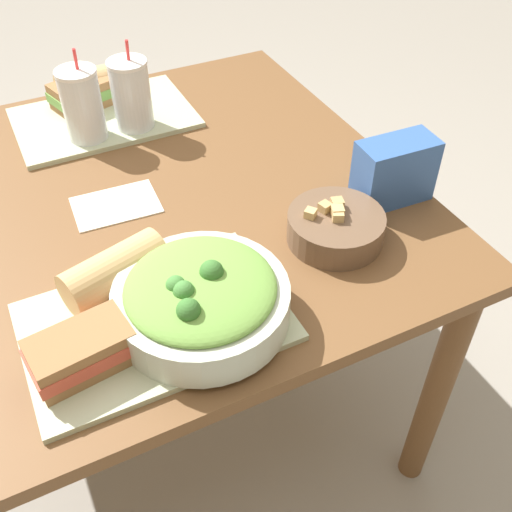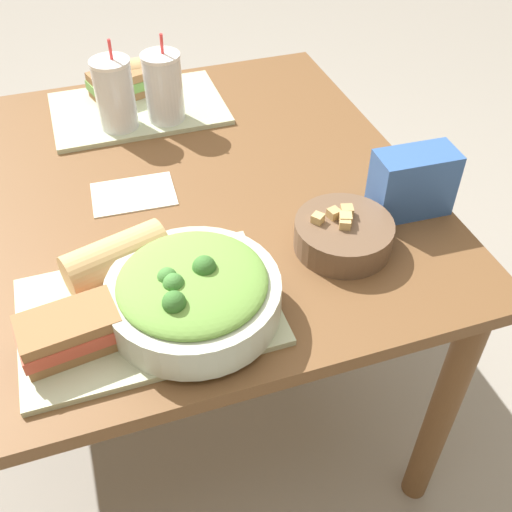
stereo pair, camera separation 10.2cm
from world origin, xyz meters
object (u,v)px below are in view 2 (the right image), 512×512
object	(u,v)px
baguette_far	(125,75)
sandwich_far	(121,84)
salad_bowl	(193,292)
drink_cup_dark	(115,96)
drink_cup_red	(164,89)
chip_bag	(413,183)
soup_bowl	(343,234)
baguette_near	(117,258)
napkin_folded	(133,193)
sandwich_near	(70,332)

from	to	relation	value
baguette_far	sandwich_far	bearing A→B (deg)	148.53
salad_bowl	drink_cup_dark	bearing A→B (deg)	92.18
drink_cup_red	chip_bag	world-z (taller)	drink_cup_red
soup_bowl	baguette_far	world-z (taller)	baguette_far
sandwich_far	chip_bag	bearing A→B (deg)	-70.48
drink_cup_red	baguette_far	bearing A→B (deg)	111.28
sandwich_far	drink_cup_red	distance (m)	0.17
baguette_near	chip_bag	world-z (taller)	chip_bag
soup_bowl	drink_cup_dark	bearing A→B (deg)	120.90
napkin_folded	sandwich_near	bearing A→B (deg)	-112.46
baguette_near	baguette_far	distance (m)	0.69
sandwich_near	napkin_folded	xyz separation A→B (m)	(0.16, 0.38, -0.04)
napkin_folded	drink_cup_red	bearing A→B (deg)	63.63
sandwich_near	baguette_far	bearing A→B (deg)	67.12
salad_bowl	sandwich_near	world-z (taller)	salad_bowl
drink_cup_dark	baguette_far	bearing A→B (deg)	75.71
soup_bowl	chip_bag	distance (m)	0.18
chip_bag	drink_cup_red	bearing A→B (deg)	130.77
soup_bowl	drink_cup_dark	distance (m)	0.64
sandwich_far	baguette_far	world-z (taller)	baguette_far
salad_bowl	napkin_folded	size ratio (longest dim) A/B	1.62
salad_bowl	sandwich_near	bearing A→B (deg)	-176.92
baguette_far	soup_bowl	bearing A→B (deg)	-160.85
salad_bowl	soup_bowl	bearing A→B (deg)	15.10
salad_bowl	soup_bowl	distance (m)	0.31
chip_bag	salad_bowl	bearing A→B (deg)	-160.89
chip_bag	drink_cup_dark	bearing A→B (deg)	138.09
salad_bowl	napkin_folded	world-z (taller)	salad_bowl
soup_bowl	baguette_far	xyz separation A→B (m)	(-0.28, 0.72, 0.02)
sandwich_near	drink_cup_dark	size ratio (longest dim) A/B	0.78
sandwich_near	baguette_near	bearing A→B (deg)	47.52
soup_bowl	napkin_folded	xyz separation A→B (m)	(-0.34, 0.28, -0.03)
salad_bowl	drink_cup_red	xyz separation A→B (m)	(0.09, 0.63, 0.03)
sandwich_near	drink_cup_dark	bearing A→B (deg)	66.94
salad_bowl	sandwich_far	size ratio (longest dim) A/B	1.67
soup_bowl	napkin_folded	size ratio (longest dim) A/B	1.04
sandwich_near	baguette_far	xyz separation A→B (m)	(0.22, 0.81, 0.01)
baguette_near	drink_cup_red	distance (m)	0.54
drink_cup_red	napkin_folded	xyz separation A→B (m)	(-0.13, -0.26, -0.09)
drink_cup_red	baguette_near	bearing A→B (deg)	-110.88
sandwich_far	baguette_near	bearing A→B (deg)	-116.33
drink_cup_red	sandwich_far	bearing A→B (deg)	119.83
salad_bowl	napkin_folded	bearing A→B (deg)	96.21
drink_cup_red	drink_cup_dark	bearing A→B (deg)	180.00
sandwich_far	baguette_far	xyz separation A→B (m)	(0.02, 0.03, 0.01)
drink_cup_dark	soup_bowl	bearing A→B (deg)	-59.10
baguette_far	salad_bowl	bearing A→B (deg)	176.30
napkin_folded	sandwich_far	bearing A→B (deg)	83.71
sandwich_near	sandwich_far	world-z (taller)	same
baguette_far	drink_cup_red	bearing A→B (deg)	-160.94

